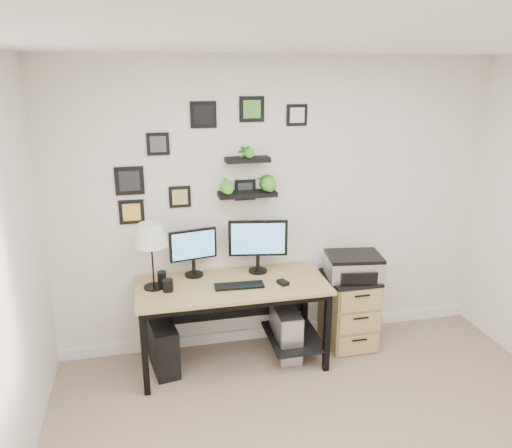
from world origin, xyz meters
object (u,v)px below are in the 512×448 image
object	(u,v)px
mug	(168,285)
desk	(236,295)
monitor_left	(193,249)
file_cabinet	(349,310)
monitor_right	(258,242)
pc_tower_black	(163,347)
pc_tower_grey	(286,332)
printer	(354,266)
table_lamp	(151,237)

from	to	relation	value
mug	desk	bearing A→B (deg)	5.96
monitor_left	file_cabinet	world-z (taller)	monitor_left
monitor_right	mug	world-z (taller)	monitor_right
pc_tower_black	pc_tower_grey	world-z (taller)	pc_tower_grey
pc_tower_black	printer	bearing A→B (deg)	-7.67
file_cabinet	printer	size ratio (longest dim) A/B	1.29
file_cabinet	monitor_left	bearing A→B (deg)	173.95
monitor_left	mug	xyz separation A→B (m)	(-0.24, -0.27, -0.20)
monitor_left	monitor_right	xyz separation A→B (m)	(0.56, -0.04, 0.04)
monitor_right	pc_tower_grey	distance (m)	0.86
monitor_right	file_cabinet	distance (m)	1.10
mug	file_cabinet	distance (m)	1.71
monitor_left	table_lamp	bearing A→B (deg)	-153.21
mug	pc_tower_grey	distance (m)	1.17
mug	pc_tower_grey	xyz separation A→B (m)	(1.02, 0.04, -0.57)
file_cabinet	mug	bearing A→B (deg)	-175.91
desk	pc_tower_grey	bearing A→B (deg)	-2.55
mug	table_lamp	bearing A→B (deg)	140.56
table_lamp	pc_tower_grey	bearing A→B (deg)	-2.57
printer	file_cabinet	bearing A→B (deg)	140.22
pc_tower_black	table_lamp	bearing A→B (deg)	124.09
desk	monitor_left	size ratio (longest dim) A/B	3.77
pc_tower_grey	file_cabinet	bearing A→B (deg)	7.06
desk	mug	world-z (taller)	mug
pc_tower_grey	file_cabinet	world-z (taller)	file_cabinet
monitor_left	printer	bearing A→B (deg)	-6.53
monitor_right	file_cabinet	bearing A→B (deg)	-7.41
monitor_left	file_cabinet	distance (m)	1.56
pc_tower_black	monitor_left	bearing A→B (deg)	26.32
monitor_right	printer	distance (m)	0.91
desk	monitor_left	bearing A→B (deg)	147.85
monitor_left	table_lamp	size ratio (longest dim) A/B	0.76
mug	file_cabinet	world-z (taller)	mug
monitor_left	pc_tower_black	xyz separation A→B (m)	(-0.31, -0.22, -0.78)
desk	monitor_right	world-z (taller)	monitor_right
printer	monitor_left	bearing A→B (deg)	173.47
pc_tower_black	file_cabinet	bearing A→B (deg)	-7.20
monitor_right	pc_tower_black	distance (m)	1.21
monitor_left	mug	size ratio (longest dim) A/B	4.29
table_lamp	printer	distance (m)	1.82
mug	pc_tower_grey	bearing A→B (deg)	2.23
file_cabinet	pc_tower_black	bearing A→B (deg)	-177.56
pc_tower_black	pc_tower_grey	xyz separation A→B (m)	(1.08, -0.01, 0.01)
pc_tower_grey	printer	size ratio (longest dim) A/B	0.88
desk	printer	bearing A→B (deg)	2.33
file_cabinet	printer	world-z (taller)	printer
mug	printer	bearing A→B (deg)	3.58
pc_tower_grey	printer	distance (m)	0.85
monitor_right	pc_tower_grey	xyz separation A→B (m)	(0.21, -0.19, -0.81)
desk	pc_tower_grey	xyz separation A→B (m)	(0.45, -0.02, -0.40)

